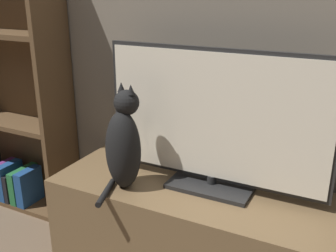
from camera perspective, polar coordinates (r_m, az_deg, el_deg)
name	(u,v)px	position (r m, az deg, el deg)	size (l,w,h in m)	color
wall_back	(222,6)	(1.96, 7.88, 16.83)	(4.80, 0.05, 2.60)	#756B5B
tv_stand	(192,231)	(2.03, 3.46, -14.99)	(1.39, 0.52, 0.48)	brown
tv	(214,123)	(1.80, 6.72, 0.50)	(1.07, 0.24, 0.66)	black
cat	(124,145)	(1.84, -6.39, -2.70)	(0.21, 0.32, 0.50)	black
bookshelf	(11,94)	(2.71, -21.83, 4.27)	(0.84, 0.28, 1.69)	brown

